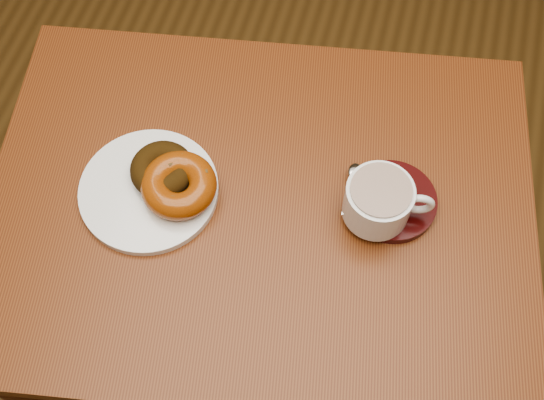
% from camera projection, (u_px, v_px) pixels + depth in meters
% --- Properties ---
extents(ground, '(6.00, 6.00, 0.00)m').
position_uv_depth(ground, '(292.00, 300.00, 1.76)').
color(ground, brown).
rests_on(ground, ground).
extents(cafe_table, '(0.91, 0.74, 0.77)m').
position_uv_depth(cafe_table, '(260.00, 237.00, 1.13)').
color(cafe_table, brown).
rests_on(cafe_table, ground).
extents(donut_plate, '(0.22, 0.22, 0.01)m').
position_uv_depth(donut_plate, '(149.00, 190.00, 1.02)').
color(donut_plate, white).
rests_on(donut_plate, cafe_table).
extents(donut_cinnamon, '(0.12, 0.12, 0.04)m').
position_uv_depth(donut_cinnamon, '(162.00, 170.00, 1.01)').
color(donut_cinnamon, '#34210A').
rests_on(donut_cinnamon, donut_plate).
extents(donut_caramel, '(0.13, 0.13, 0.04)m').
position_uv_depth(donut_caramel, '(179.00, 185.00, 1.00)').
color(donut_caramel, '#934310').
rests_on(donut_caramel, donut_plate).
extents(saucer, '(0.15, 0.15, 0.01)m').
position_uv_depth(saucer, '(392.00, 201.00, 1.01)').
color(saucer, '#320706').
rests_on(saucer, cafe_table).
extents(coffee_cup, '(0.13, 0.10, 0.07)m').
position_uv_depth(coffee_cup, '(379.00, 201.00, 0.97)').
color(coffee_cup, white).
rests_on(coffee_cup, saucer).
extents(teaspoon, '(0.02, 0.09, 0.01)m').
position_uv_depth(teaspoon, '(354.00, 176.00, 1.02)').
color(teaspoon, silver).
rests_on(teaspoon, saucer).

